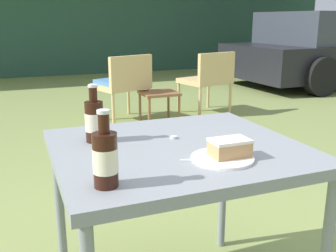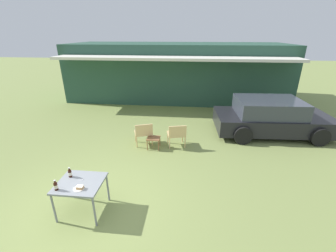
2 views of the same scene
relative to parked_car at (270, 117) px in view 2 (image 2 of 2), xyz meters
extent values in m
plane|color=olive|center=(-5.15, -4.60, -0.64)|extent=(60.00, 60.00, 0.00)
cube|color=#284C3D|center=(-3.80, 4.93, 0.86)|extent=(11.75, 3.93, 3.00)
cube|color=silver|center=(-3.80, 2.36, 1.83)|extent=(11.17, 1.20, 0.12)
cube|color=black|center=(0.06, 0.00, -0.17)|extent=(4.17, 2.04, 0.58)
cube|color=#383D47|center=(-0.14, -0.01, 0.40)|extent=(2.33, 1.80, 0.57)
cylinder|color=black|center=(1.29, 1.02, -0.32)|extent=(0.63, 0.23, 0.62)
cylinder|color=black|center=(1.38, -0.89, -0.32)|extent=(0.63, 0.23, 0.62)
cylinder|color=black|center=(-1.25, 0.90, -0.32)|extent=(0.63, 0.23, 0.62)
cylinder|color=black|center=(-1.16, -1.01, -0.32)|extent=(0.63, 0.23, 0.62)
cylinder|color=tan|center=(-4.35, -1.08, -0.44)|extent=(0.04, 0.04, 0.39)
cylinder|color=tan|center=(-4.84, -1.25, -0.44)|extent=(0.04, 0.04, 0.39)
cylinder|color=tan|center=(-4.21, -1.49, -0.44)|extent=(0.04, 0.04, 0.39)
cylinder|color=tan|center=(-4.69, -1.66, -0.44)|extent=(0.04, 0.04, 0.39)
cube|color=tan|center=(-4.52, -1.37, -0.21)|extent=(0.70, 0.65, 0.06)
cube|color=tan|center=(-4.45, -1.58, -0.01)|extent=(0.55, 0.24, 0.34)
cube|color=#4C7FB7|center=(-4.52, -1.37, -0.16)|extent=(0.62, 0.56, 0.05)
cylinder|color=tan|center=(-3.21, -1.10, -0.44)|extent=(0.04, 0.04, 0.39)
cylinder|color=tan|center=(-3.71, -1.22, -0.44)|extent=(0.04, 0.04, 0.39)
cylinder|color=tan|center=(-3.10, -1.52, -0.44)|extent=(0.04, 0.04, 0.39)
cylinder|color=tan|center=(-3.60, -1.64, -0.44)|extent=(0.04, 0.04, 0.39)
cube|color=tan|center=(-3.41, -1.37, -0.21)|extent=(0.67, 0.61, 0.06)
cube|color=tan|center=(-3.35, -1.58, -0.01)|extent=(0.57, 0.19, 0.34)
cube|color=brown|center=(-4.13, -1.63, -0.28)|extent=(0.42, 0.39, 0.03)
cylinder|color=brown|center=(-4.32, -1.80, -0.47)|extent=(0.03, 0.03, 0.34)
cylinder|color=brown|center=(-3.95, -1.80, -0.47)|extent=(0.03, 0.03, 0.34)
cylinder|color=brown|center=(-4.32, -1.47, -0.47)|extent=(0.03, 0.03, 0.34)
cylinder|color=brown|center=(-3.95, -1.47, -0.47)|extent=(0.03, 0.03, 0.34)
cube|color=gray|center=(-5.15, -4.60, 0.08)|extent=(0.91, 0.81, 0.04)
cylinder|color=gray|center=(-5.57, -4.96, -0.29)|extent=(0.04, 0.04, 0.69)
cylinder|color=gray|center=(-4.74, -4.96, -0.29)|extent=(0.04, 0.04, 0.69)
cylinder|color=gray|center=(-5.57, -4.23, -0.29)|extent=(0.04, 0.04, 0.69)
cylinder|color=gray|center=(-4.74, -4.23, -0.29)|extent=(0.04, 0.04, 0.69)
cylinder|color=white|center=(-5.07, -4.80, 0.10)|extent=(0.21, 0.21, 0.01)
cube|color=tan|center=(-5.05, -4.80, 0.13)|extent=(0.13, 0.09, 0.05)
cube|color=silver|center=(-5.05, -4.80, 0.16)|extent=(0.13, 0.09, 0.01)
cylinder|color=black|center=(-5.43, -4.43, 0.17)|extent=(0.07, 0.07, 0.16)
cylinder|color=black|center=(-5.43, -4.43, 0.28)|extent=(0.03, 0.03, 0.06)
cylinder|color=silver|center=(-5.43, -4.43, 0.31)|extent=(0.04, 0.04, 0.01)
cylinder|color=beige|center=(-5.43, -4.43, 0.17)|extent=(0.07, 0.07, 0.07)
cylinder|color=black|center=(-5.49, -4.87, 0.17)|extent=(0.07, 0.07, 0.16)
cylinder|color=black|center=(-5.49, -4.87, 0.28)|extent=(0.03, 0.03, 0.06)
cylinder|color=silver|center=(-5.49, -4.87, 0.31)|extent=(0.04, 0.04, 0.01)
cylinder|color=beige|center=(-5.49, -4.87, 0.17)|extent=(0.07, 0.07, 0.07)
cube|color=silver|center=(-5.13, -4.80, 0.10)|extent=(0.18, 0.08, 0.01)
cylinder|color=silver|center=(-5.13, -4.51, 0.10)|extent=(0.03, 0.03, 0.01)
camera|label=1|loc=(-5.70, -5.89, 0.55)|focal=42.00mm
camera|label=2|loc=(-2.98, -8.15, 2.90)|focal=24.00mm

